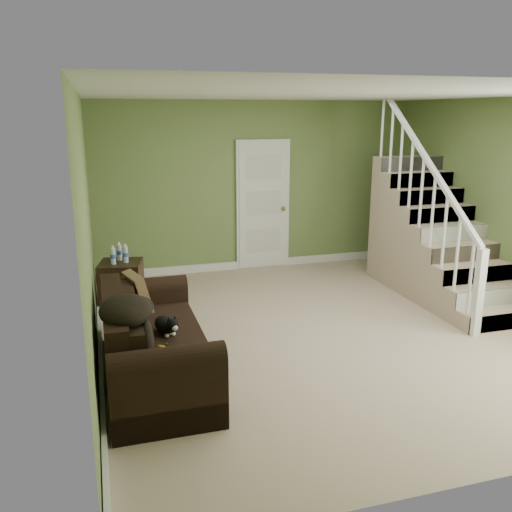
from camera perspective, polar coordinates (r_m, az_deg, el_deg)
floor at (r=6.32m, az=7.17°, el=-7.72°), size 5.00×5.50×0.01m
ceiling at (r=5.84m, az=8.02°, el=16.54°), size 5.00×5.50×0.01m
wall_back at (r=8.50m, az=0.01°, el=7.33°), size 5.00×0.04×2.60m
wall_front at (r=3.69m, az=25.11°, el=-4.19°), size 5.00×0.04×2.60m
wall_left at (r=5.45m, az=-17.28°, el=2.37°), size 0.04×5.50×2.60m
baseboard_back at (r=8.72m, az=0.07°, el=-0.80°), size 5.00×0.04×0.12m
baseboard_left at (r=5.83m, az=-16.04°, el=-9.59°), size 0.04×5.50×0.12m
baseboard_right at (r=7.59m, az=24.62°, el=-4.62°), size 0.04×5.50×0.12m
door at (r=8.53m, az=0.75°, el=5.36°), size 0.86×0.12×2.02m
staircase at (r=7.87m, az=17.90°, el=1.12°), size 1.00×2.51×2.82m
sofa at (r=5.17m, az=-11.03°, el=-9.41°), size 0.90×2.07×0.82m
side_table at (r=7.04m, az=-13.96°, el=-2.96°), size 0.60×0.60×0.84m
cat at (r=5.07m, az=-9.47°, el=-7.22°), size 0.28×0.45×0.22m
banana at (r=4.74m, az=-9.71°, el=-9.61°), size 0.12×0.17×0.05m
throw_pillow at (r=5.72m, az=-12.33°, el=-3.74°), size 0.29×0.44×0.41m
throw_blanket at (r=4.58m, az=-13.57°, el=-5.58°), size 0.56×0.65×0.23m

